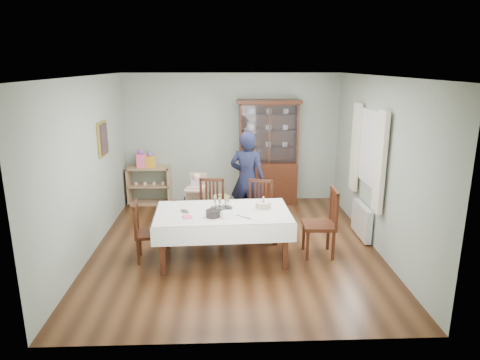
{
  "coord_description": "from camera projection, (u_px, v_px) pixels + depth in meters",
  "views": [
    {
      "loc": [
        -0.18,
        -6.45,
        2.88
      ],
      "look_at": [
        0.08,
        0.2,
        1.06
      ],
      "focal_mm": 32.0,
      "sensor_mm": 36.0,
      "label": 1
    }
  ],
  "objects": [
    {
      "name": "woman",
      "position": [
        247.0,
        180.0,
        7.64
      ],
      "size": [
        0.74,
        0.6,
        1.75
      ],
      "primitive_type": "imported",
      "rotation": [
        0.0,
        0.0,
        2.81
      ],
      "color": "black",
      "rests_on": "floor"
    },
    {
      "name": "cake_knife",
      "position": [
        243.0,
        217.0,
        6.09
      ],
      "size": [
        0.21,
        0.19,
        0.01
      ],
      "primitive_type": "cube",
      "rotation": [
        0.0,
        0.0,
        -0.73
      ],
      "color": "silver",
      "rests_on": "dining_table"
    },
    {
      "name": "sideboard",
      "position": [
        149.0,
        185.0,
        9.0
      ],
      "size": [
        0.9,
        0.38,
        0.8
      ],
      "color": "tan",
      "rests_on": "floor"
    },
    {
      "name": "dining_table",
      "position": [
        223.0,
        235.0,
        6.44
      ],
      "size": [
        2.05,
        1.24,
        0.76
      ],
      "rotation": [
        0.0,
        0.0,
        0.04
      ],
      "color": "#462111",
      "rests_on": "floor"
    },
    {
      "name": "plate_stack_dark",
      "position": [
        213.0,
        214.0,
        6.11
      ],
      "size": [
        0.26,
        0.26,
        0.1
      ],
      "primitive_type": "cylinder",
      "rotation": [
        0.0,
        0.0,
        -0.29
      ],
      "color": "black",
      "rests_on": "dining_table"
    },
    {
      "name": "room_shell",
      "position": [
        234.0,
        137.0,
        7.04
      ],
      "size": [
        5.0,
        5.0,
        5.0
      ],
      "color": "#9EAA99",
      "rests_on": "floor"
    },
    {
      "name": "radiator",
      "position": [
        362.0,
        220.0,
        7.27
      ],
      "size": [
        0.1,
        0.8,
        0.55
      ],
      "primitive_type": "cube",
      "color": "white",
      "rests_on": "floor"
    },
    {
      "name": "gift_bag_pink",
      "position": [
        141.0,
        159.0,
        8.83
      ],
      "size": [
        0.24,
        0.2,
        0.39
      ],
      "color": "#F65A8A",
      "rests_on": "sideboard"
    },
    {
      "name": "napkin_stack",
      "position": [
        187.0,
        217.0,
        6.08
      ],
      "size": [
        0.16,
        0.16,
        0.02
      ],
      "primitive_type": "cube",
      "rotation": [
        0.0,
        0.0,
        0.28
      ],
      "color": "#F65A8A",
      "rests_on": "dining_table"
    },
    {
      "name": "gift_bag_orange",
      "position": [
        150.0,
        160.0,
        8.84
      ],
      "size": [
        0.2,
        0.15,
        0.33
      ],
      "color": "yellow",
      "rests_on": "sideboard"
    },
    {
      "name": "picture_frame",
      "position": [
        103.0,
        139.0,
        7.23
      ],
      "size": [
        0.04,
        0.48,
        0.58
      ],
      "primitive_type": "cube",
      "color": "gold",
      "rests_on": "room_shell"
    },
    {
      "name": "chair_end_right",
      "position": [
        320.0,
        236.0,
        6.59
      ],
      "size": [
        0.49,
        0.49,
        1.06
      ],
      "rotation": [
        0.0,
        0.0,
        -1.6
      ],
      "color": "#462111",
      "rests_on": "floor"
    },
    {
      "name": "high_chair",
      "position": [
        197.0,
        204.0,
        7.85
      ],
      "size": [
        0.52,
        0.52,
        0.97
      ],
      "rotation": [
        0.0,
        0.0,
        -0.23
      ],
      "color": "black",
      "rests_on": "floor"
    },
    {
      "name": "floor",
      "position": [
        235.0,
        246.0,
        6.98
      ],
      "size": [
        5.0,
        5.0,
        0.0
      ],
      "primitive_type": "plane",
      "color": "#593319",
      "rests_on": "ground"
    },
    {
      "name": "champagne_tray",
      "position": [
        221.0,
        205.0,
        6.42
      ],
      "size": [
        0.34,
        0.34,
        0.21
      ],
      "color": "silver",
      "rests_on": "dining_table"
    },
    {
      "name": "chair_end_left",
      "position": [
        149.0,
        243.0,
        6.44
      ],
      "size": [
        0.44,
        0.44,
        0.91
      ],
      "rotation": [
        0.0,
        0.0,
        1.67
      ],
      "color": "#462111",
      "rests_on": "floor"
    },
    {
      "name": "cutlery",
      "position": [
        182.0,
        211.0,
        6.32
      ],
      "size": [
        0.17,
        0.21,
        0.01
      ],
      "primitive_type": null,
      "rotation": [
        0.0,
        0.0,
        0.28
      ],
      "color": "silver",
      "rests_on": "dining_table"
    },
    {
      "name": "curtain_left",
      "position": [
        380.0,
        163.0,
        6.37
      ],
      "size": [
        0.07,
        0.3,
        1.55
      ],
      "primitive_type": "cube",
      "color": "silver",
      "rests_on": "room_shell"
    },
    {
      "name": "curtain_right",
      "position": [
        355.0,
        147.0,
        7.57
      ],
      "size": [
        0.07,
        0.3,
        1.55
      ],
      "primitive_type": "cube",
      "color": "silver",
      "rests_on": "room_shell"
    },
    {
      "name": "china_cabinet",
      "position": [
        268.0,
        151.0,
        8.89
      ],
      "size": [
        1.3,
        0.48,
        2.18
      ],
      "color": "#462111",
      "rests_on": "floor"
    },
    {
      "name": "window",
      "position": [
        371.0,
        148.0,
        6.94
      ],
      "size": [
        0.04,
        1.02,
        1.22
      ],
      "primitive_type": "cube",
      "color": "white",
      "rests_on": "room_shell"
    },
    {
      "name": "plate_stack_white",
      "position": [
        228.0,
        215.0,
        6.08
      ],
      "size": [
        0.24,
        0.24,
        0.08
      ],
      "primitive_type": "cylinder",
      "rotation": [
        0.0,
        0.0,
        -0.32
      ],
      "color": "white",
      "rests_on": "dining_table"
    },
    {
      "name": "chair_far_right",
      "position": [
        259.0,
        221.0,
        7.28
      ],
      "size": [
        0.53,
        0.53,
        0.97
      ],
      "rotation": [
        0.0,
        0.0,
        -0.27
      ],
      "color": "#462111",
      "rests_on": "floor"
    },
    {
      "name": "chair_far_left",
      "position": [
        211.0,
        220.0,
        7.28
      ],
      "size": [
        0.5,
        0.5,
        0.99
      ],
      "rotation": [
        0.0,
        0.0,
        -0.13
      ],
      "color": "#462111",
      "rests_on": "floor"
    },
    {
      "name": "birthday_cake",
      "position": [
        263.0,
        205.0,
        6.46
      ],
      "size": [
        0.27,
        0.27,
        0.18
      ],
      "color": "white",
      "rests_on": "dining_table"
    }
  ]
}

